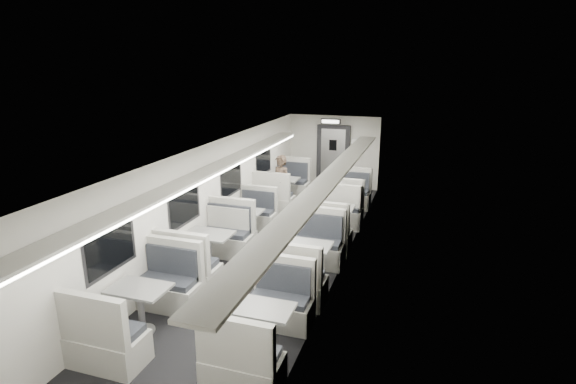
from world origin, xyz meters
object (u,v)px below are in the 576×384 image
Objects in this scene: booth_right_a at (347,202)px; passenger at (281,185)px; booth_left_a at (283,191)px; booth_right_b at (333,221)px; vestibule_door at (333,157)px; booth_left_b at (246,224)px; exit_sign at (331,121)px; booth_right_c at (307,262)px; booth_left_c at (209,252)px; booth_left_d at (141,309)px; booth_right_d at (264,329)px.

passenger is (-1.74, -0.49, 0.45)m from booth_right_a.
booth_left_a is 1.04m from passenger.
booth_right_b is 1.08× the size of vestibule_door.
exit_sign is (1.00, 4.58, 1.93)m from booth_left_b.
booth_right_c is at bearing -90.00° from booth_right_a.
booth_left_c is at bearing -175.75° from booth_right_c.
exit_sign reaches higher than booth_right_b.
booth_left_d is 2.00m from booth_right_d.
booth_left_c is (0.00, -1.86, 0.06)m from booth_left_b.
booth_left_a is 6.90m from booth_left_d.
vestibule_door is at bearing 102.79° from booth_right_b.
vestibule_door reaches higher than passenger.
booth_left_c is 1.08× the size of booth_right_a.
booth_left_a is 1.08× the size of vestibule_door.
vestibule_door is at bearing 98.39° from booth_right_c.
booth_left_c is at bearing -98.22° from vestibule_door.
booth_left_a is at bearing 106.40° from booth_right_d.
vestibule_door is (1.00, 5.06, 0.69)m from booth_left_b.
passenger is 3.16m from exit_sign.
booth_right_a is 2.97m from vestibule_door.
booth_left_d is at bearing -129.67° from booth_right_c.
exit_sign is (-1.00, 6.29, 1.88)m from booth_right_c.
passenger reaches higher than booth_left_c.
booth_left_a is at bearing 90.00° from booth_left_b.
booth_left_c is 1.38× the size of passenger.
booth_right_a is at bearing 90.00° from booth_right_c.
booth_right_c is at bearing -65.98° from booth_left_a.
vestibule_door is (-1.00, 2.71, 0.66)m from booth_right_a.
booth_left_c reaches higher than booth_left_b.
booth_left_a reaches higher than booth_left_b.
exit_sign is at bearing 81.17° from booth_left_c.
exit_sign is at bearing 77.67° from booth_left_b.
booth_right_c is (2.00, -1.71, 0.05)m from booth_left_b.
passenger is at bearing -105.36° from exit_sign.
booth_left_c is 1.04× the size of booth_right_c.
booth_left_c is 6.78m from exit_sign.
booth_left_d is (0.00, -2.26, -0.02)m from booth_left_c.
booth_right_c is at bearing -40.58° from booth_left_b.
booth_left_d is 5.19m from booth_right_b.
booth_left_a reaches higher than booth_right_a.
booth_right_a is 6.37m from booth_right_d.
exit_sign reaches higher than booth_left_d.
booth_left_d is 1.05× the size of vestibule_door.
booth_right_c is 6.64m from exit_sign.
exit_sign reaches higher than booth_left_b.
booth_left_b is at bearing 116.46° from booth_right_d.
booth_left_c is 1.02× the size of booth_right_b.
booth_right_a is 1.69m from booth_right_b.
booth_left_a is at bearing -113.60° from vestibule_door.
booth_right_c is (0.00, -4.06, 0.01)m from booth_right_a.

